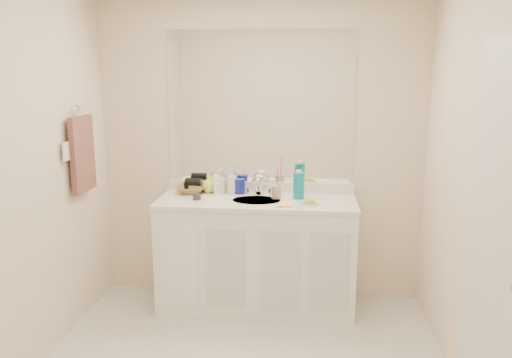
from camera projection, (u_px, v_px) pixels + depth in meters
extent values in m
cube|color=#FDE7C6|center=(260.00, 152.00, 4.02)|extent=(2.60, 0.02, 2.40)
cube|color=#FDE7C6|center=(176.00, 287.00, 1.49)|extent=(2.60, 0.02, 2.40)
cube|color=#FDE7C6|center=(16.00, 184.00, 2.89)|extent=(0.02, 2.60, 2.40)
cube|color=#FDE7C6|center=(482.00, 195.00, 2.62)|extent=(0.02, 2.60, 2.40)
cube|color=white|center=(257.00, 255.00, 3.91)|extent=(1.50, 0.55, 0.85)
cube|color=white|center=(257.00, 201.00, 3.82)|extent=(1.52, 0.57, 0.03)
cube|color=white|center=(260.00, 187.00, 4.06)|extent=(1.52, 0.03, 0.08)
cylinder|color=beige|center=(256.00, 201.00, 3.80)|extent=(0.37, 0.37, 0.02)
cylinder|color=silver|center=(259.00, 188.00, 3.96)|extent=(0.02, 0.02, 0.11)
cube|color=white|center=(260.00, 108.00, 3.94)|extent=(1.48, 0.01, 1.20)
cylinder|color=navy|center=(240.00, 186.00, 3.99)|extent=(0.09, 0.09, 0.12)
cylinder|color=tan|center=(276.00, 192.00, 3.84)|extent=(0.08, 0.08, 0.10)
cylinder|color=#DB3991|center=(278.00, 179.00, 3.82)|extent=(0.01, 0.04, 0.19)
cylinder|color=#0C8493|center=(299.00, 186.00, 3.83)|extent=(0.11, 0.11, 0.20)
cube|color=silver|center=(310.00, 204.00, 3.66)|extent=(0.14, 0.13, 0.01)
cube|color=#B1D433|center=(310.00, 202.00, 3.65)|extent=(0.08, 0.06, 0.03)
cube|color=orange|center=(284.00, 207.00, 3.60)|extent=(0.12, 0.05, 0.00)
cylinder|color=#303037|center=(197.00, 197.00, 3.81)|extent=(0.08, 0.08, 0.04)
cylinder|color=white|center=(216.00, 185.00, 3.97)|extent=(0.06, 0.06, 0.15)
imported|color=white|center=(232.00, 181.00, 3.99)|extent=(0.09, 0.09, 0.20)
imported|color=beige|center=(220.00, 182.00, 4.00)|extent=(0.09, 0.09, 0.18)
imported|color=#E4EC5B|center=(209.00, 184.00, 4.03)|extent=(0.13, 0.13, 0.14)
imported|color=olive|center=(191.00, 189.00, 4.02)|extent=(0.26, 0.26, 0.06)
cylinder|color=black|center=(193.00, 182.00, 4.01)|extent=(0.13, 0.07, 0.06)
torus|color=silver|center=(77.00, 113.00, 3.57)|extent=(0.01, 0.11, 0.11)
cube|color=brown|center=(83.00, 154.00, 3.63)|extent=(0.04, 0.32, 0.55)
cube|color=white|center=(66.00, 151.00, 3.42)|extent=(0.01, 0.08, 0.13)
cube|color=silver|center=(497.00, 251.00, 2.37)|extent=(0.02, 0.82, 2.00)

